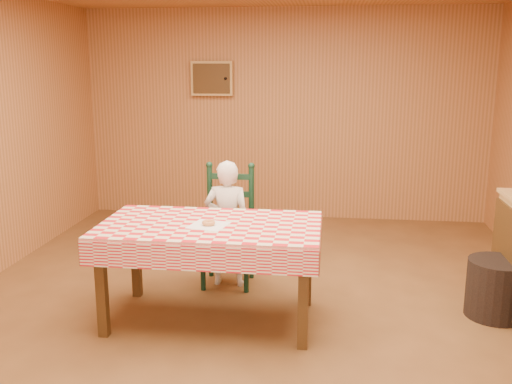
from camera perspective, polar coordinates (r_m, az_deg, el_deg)
ground at (r=4.60m, az=-0.32°, el=-12.18°), size 6.00×6.00×0.00m
cabin_walls at (r=4.70m, az=0.49°, el=11.38°), size 5.10×6.05×2.65m
dining_table at (r=4.30m, az=-4.60°, el=-4.22°), size 1.66×0.96×0.77m
ladder_chair at (r=5.09m, az=-2.75°, el=-3.63°), size 0.44×0.40×1.08m
seated_child at (r=5.02m, az=-2.87°, el=-3.16°), size 0.41×0.27×1.12m
napkin at (r=4.23m, az=-4.76°, el=-3.33°), size 0.31×0.31×0.00m
donut at (r=4.22m, az=-4.76°, el=-3.09°), size 0.12×0.12×0.03m
storage_bin at (r=4.87m, az=22.89°, el=-8.88°), size 0.60×0.60×0.45m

